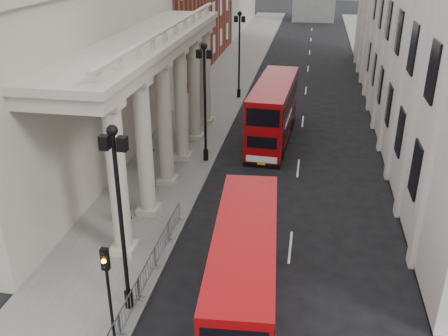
# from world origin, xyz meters

# --- Properties ---
(sidewalk_west) EXTENTS (6.00, 140.00, 0.12)m
(sidewalk_west) POSITION_xyz_m (-3.00, 30.00, 0.06)
(sidewalk_west) COLOR slate
(sidewalk_west) RESTS_ON ground
(sidewalk_east) EXTENTS (3.00, 140.00, 0.12)m
(sidewalk_east) POSITION_xyz_m (13.50, 30.00, 0.06)
(sidewalk_east) COLOR slate
(sidewalk_east) RESTS_ON ground
(kerb) EXTENTS (0.20, 140.00, 0.14)m
(kerb) POSITION_xyz_m (-0.05, 30.00, 0.07)
(kerb) COLOR slate
(kerb) RESTS_ON ground
(portico_building) EXTENTS (9.00, 28.00, 12.00)m
(portico_building) POSITION_xyz_m (-10.50, 18.00, 6.00)
(portico_building) COLOR #A59D8A
(portico_building) RESTS_ON ground
(lamp_post_south) EXTENTS (1.05, 0.44, 8.32)m
(lamp_post_south) POSITION_xyz_m (-0.60, 4.00, 4.91)
(lamp_post_south) COLOR black
(lamp_post_south) RESTS_ON sidewalk_west
(lamp_post_mid) EXTENTS (1.05, 0.44, 8.32)m
(lamp_post_mid) POSITION_xyz_m (-0.60, 20.00, 4.91)
(lamp_post_mid) COLOR black
(lamp_post_mid) RESTS_ON sidewalk_west
(lamp_post_north) EXTENTS (1.05, 0.44, 8.32)m
(lamp_post_north) POSITION_xyz_m (-0.60, 36.00, 4.91)
(lamp_post_north) COLOR black
(lamp_post_north) RESTS_ON sidewalk_west
(traffic_light) EXTENTS (0.28, 0.33, 4.30)m
(traffic_light) POSITION_xyz_m (-0.50, 1.98, 3.11)
(traffic_light) COLOR black
(traffic_light) RESTS_ON sidewalk_west
(crowd_barriers) EXTENTS (0.50, 18.75, 1.10)m
(crowd_barriers) POSITION_xyz_m (-0.35, 2.23, 0.67)
(crowd_barriers) COLOR gray
(crowd_barriers) RESTS_ON sidewalk_west
(bus_near) EXTENTS (3.13, 10.16, 4.32)m
(bus_near) POSITION_xyz_m (4.34, 4.21, 2.26)
(bus_near) COLOR #99070A
(bus_near) RESTS_ON ground
(bus_far) EXTENTS (3.21, 11.07, 4.72)m
(bus_far) POSITION_xyz_m (3.73, 24.97, 2.47)
(bus_far) COLOR #950609
(bus_far) RESTS_ON ground
(pedestrian_a) EXTENTS (0.70, 0.56, 1.67)m
(pedestrian_a) POSITION_xyz_m (-2.94, 10.23, 0.95)
(pedestrian_a) COLOR black
(pedestrian_a) RESTS_ON sidewalk_west
(pedestrian_b) EXTENTS (0.99, 0.87, 1.70)m
(pedestrian_b) POSITION_xyz_m (-5.14, 20.93, 0.97)
(pedestrian_b) COLOR black
(pedestrian_b) RESTS_ON sidewalk_west
(pedestrian_c) EXTENTS (0.88, 0.68, 1.59)m
(pedestrian_c) POSITION_xyz_m (-2.89, 22.23, 0.91)
(pedestrian_c) COLOR black
(pedestrian_c) RESTS_ON sidewalk_west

